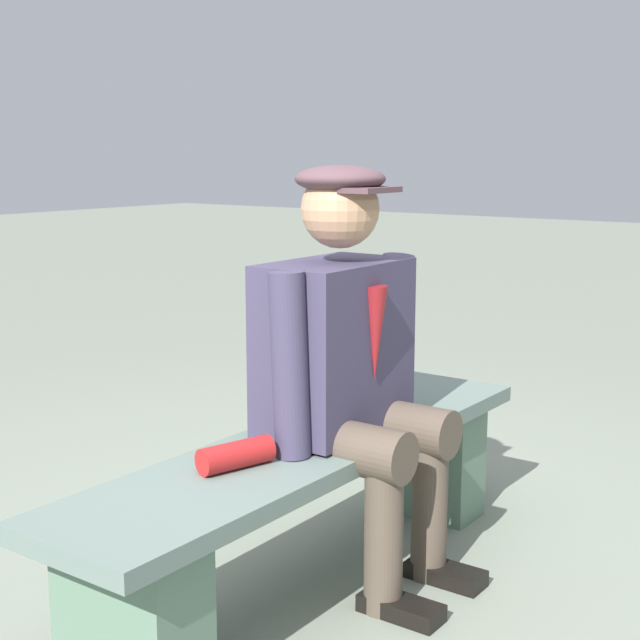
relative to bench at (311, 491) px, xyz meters
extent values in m
plane|color=gray|center=(0.00, 0.00, -0.30)|extent=(30.00, 30.00, 0.00)
cube|color=slate|center=(0.00, 0.00, 0.13)|extent=(1.84, 0.43, 0.05)
cube|color=slate|center=(-0.71, 0.00, -0.09)|extent=(0.19, 0.37, 0.40)
cube|color=slate|center=(0.71, 0.00, -0.09)|extent=(0.19, 0.37, 0.40)
cube|color=#3D3751|center=(-0.12, 0.00, 0.42)|extent=(0.48, 0.28, 0.50)
cylinder|color=#1E2338|center=(-0.12, 0.00, 0.64)|extent=(0.26, 0.26, 0.06)
cone|color=maroon|center=(-0.12, 0.14, 0.47)|extent=(0.07, 0.07, 0.28)
sphere|color=tan|center=(-0.12, 0.02, 0.83)|extent=(0.23, 0.23, 0.23)
ellipsoid|color=#50383E|center=(-0.12, 0.02, 0.91)|extent=(0.26, 0.26, 0.08)
cube|color=#50383E|center=(-0.12, 0.12, 0.88)|extent=(0.18, 0.10, 0.02)
cylinder|color=brown|center=(-0.25, 0.13, 0.17)|extent=(0.15, 0.40, 0.15)
cylinder|color=brown|center=(-0.25, 0.26, -0.06)|extent=(0.11, 0.11, 0.46)
cube|color=black|center=(-0.25, 0.32, -0.27)|extent=(0.10, 0.24, 0.05)
cylinder|color=#3D3751|center=(-0.39, 0.04, 0.41)|extent=(0.11, 0.15, 0.52)
cylinder|color=brown|center=(0.01, 0.13, 0.17)|extent=(0.15, 0.40, 0.15)
cylinder|color=brown|center=(0.01, 0.26, -0.06)|extent=(0.11, 0.11, 0.46)
cube|color=black|center=(0.01, 0.32, -0.27)|extent=(0.10, 0.24, 0.05)
cylinder|color=#3D3751|center=(0.15, 0.04, 0.41)|extent=(0.11, 0.13, 0.52)
cylinder|color=#B21E1E|center=(0.32, -0.01, 0.19)|extent=(0.22, 0.13, 0.07)
camera|label=1|loc=(2.09, 1.55, 0.99)|focal=51.97mm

